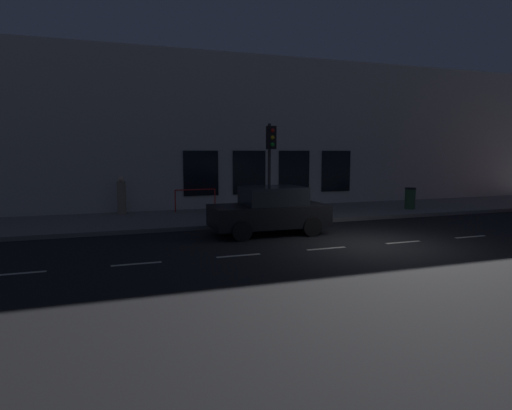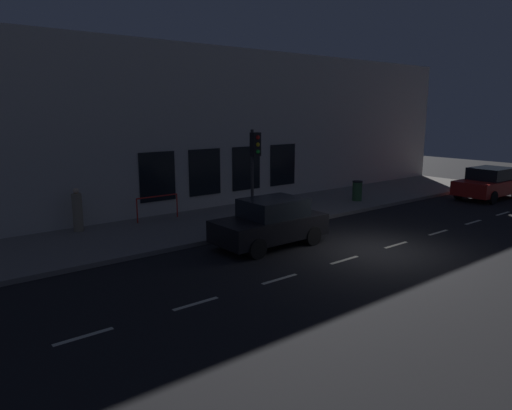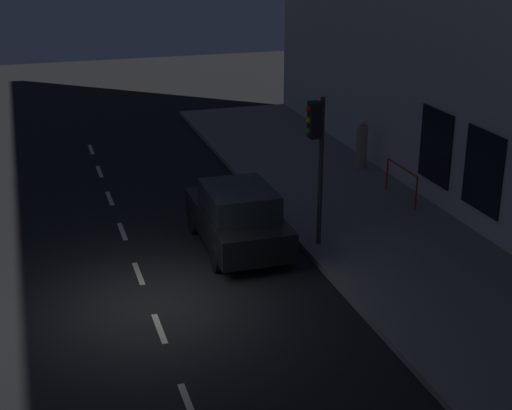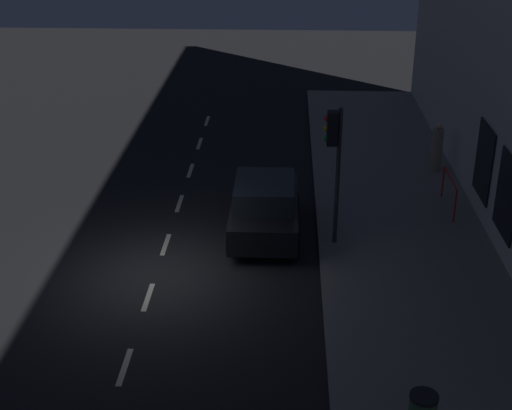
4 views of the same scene
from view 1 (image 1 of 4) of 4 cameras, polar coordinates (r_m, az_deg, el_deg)
name	(u,v)px [view 1 (image 1 of 4)]	position (r m, az deg, el deg)	size (l,w,h in m)	color
ground_plane	(375,245)	(13.19, 15.50, -5.10)	(60.00, 60.00, 0.00)	black
sidewalk	(290,214)	(18.59, 4.60, -1.14)	(4.50, 32.00, 0.15)	gray
building_facade	(270,134)	(20.78, 1.86, 9.43)	(0.65, 32.00, 7.17)	beige
lane_centre_line	(403,242)	(13.77, 18.95, -4.70)	(0.12, 27.20, 0.01)	beige
traffic_light	(271,150)	(15.94, 1.95, 7.26)	(0.46, 0.32, 3.61)	#2D2D30
parked_car_1	(270,211)	(14.23, 1.83, -0.74)	(1.86, 3.84, 1.58)	black
pedestrian_0	(122,197)	(18.63, -17.43, 1.06)	(0.35, 0.35, 1.58)	gray
trash_bin	(410,198)	(20.73, 19.79, 0.86)	(0.49, 0.49, 0.95)	#2D5633
red_railing	(195,195)	(18.77, -8.07, 1.28)	(0.05, 1.79, 0.97)	red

